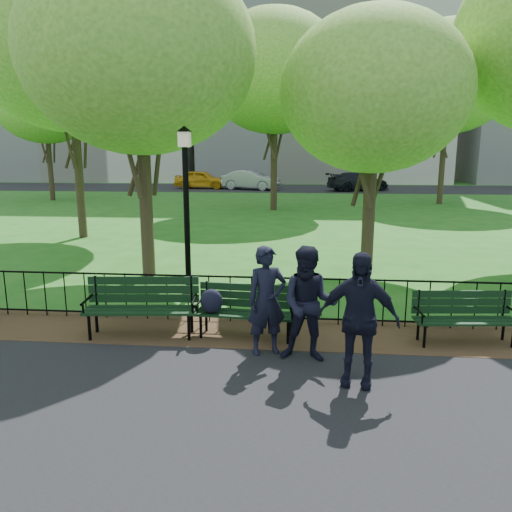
# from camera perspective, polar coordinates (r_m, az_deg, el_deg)

# --- Properties ---
(ground) EXTENTS (120.00, 120.00, 0.00)m
(ground) POSITION_cam_1_polar(r_m,az_deg,el_deg) (7.52, 2.58, -12.91)
(ground) COLOR #1F6019
(dirt_strip) EXTENTS (60.00, 1.60, 0.01)m
(dirt_strip) POSITION_cam_1_polar(r_m,az_deg,el_deg) (8.89, 3.07, -8.75)
(dirt_strip) COLOR #3D2819
(dirt_strip) RESTS_ON ground
(far_street) EXTENTS (70.00, 9.00, 0.01)m
(far_street) POSITION_cam_1_polar(r_m,az_deg,el_deg) (41.93, 4.98, 7.70)
(far_street) COLOR black
(far_street) RESTS_ON ground
(iron_fence) EXTENTS (24.06, 0.06, 1.00)m
(iron_fence) POSITION_cam_1_polar(r_m,az_deg,el_deg) (9.21, 3.23, -4.82)
(iron_fence) COLOR black
(iron_fence) RESTS_ON ground
(apartment_west) EXTENTS (22.00, 15.00, 26.00)m
(apartment_west) POSITION_cam_1_polar(r_m,az_deg,el_deg) (59.98, -17.75, 20.97)
(apartment_west) COLOR beige
(apartment_west) RESTS_ON ground
(apartment_mid) EXTENTS (24.00, 15.00, 30.00)m
(apartment_mid) POSITION_cam_1_polar(r_m,az_deg,el_deg) (56.10, 7.65, 24.15)
(apartment_mid) COLOR beige
(apartment_mid) RESTS_ON ground
(park_bench_main) EXTENTS (1.76, 0.68, 0.98)m
(park_bench_main) POSITION_cam_1_polar(r_m,az_deg,el_deg) (8.55, -2.72, -5.45)
(park_bench_main) COLOR black
(park_bench_main) RESTS_ON ground
(park_bench_left_a) EXTENTS (1.98, 0.78, 1.09)m
(park_bench_left_a) POSITION_cam_1_polar(r_m,az_deg,el_deg) (8.86, -12.89, -4.95)
(park_bench_left_a) COLOR black
(park_bench_left_a) RESTS_ON ground
(park_bench_right_a) EXTENTS (1.70, 0.67, 0.94)m
(park_bench_right_a) POSITION_cam_1_polar(r_m,az_deg,el_deg) (9.01, 22.67, -5.90)
(park_bench_right_a) COLOR black
(park_bench_right_a) RESTS_ON ground
(lamppost) EXTENTS (0.33, 0.33, 3.64)m
(lamppost) POSITION_cam_1_polar(r_m,az_deg,el_deg) (10.47, -7.95, 5.44)
(lamppost) COLOR black
(lamppost) RESTS_ON ground
(tree_near_w) EXTENTS (5.56, 5.56, 7.75)m
(tree_near_w) POSITION_cam_1_polar(r_m,az_deg,el_deg) (12.94, -13.22, 21.59)
(tree_near_w) COLOR #2D2116
(tree_near_w) RESTS_ON ground
(tree_near_e) EXTENTS (4.72, 4.72, 6.58)m
(tree_near_e) POSITION_cam_1_polar(r_m,az_deg,el_deg) (13.33, 13.39, 17.76)
(tree_near_e) COLOR #2D2116
(tree_near_e) RESTS_ON ground
(tree_mid_w) EXTENTS (6.87, 6.87, 9.58)m
(tree_mid_w) POSITION_cam_1_polar(r_m,az_deg,el_deg) (19.59, -20.54, 21.59)
(tree_mid_w) COLOR #2D2116
(tree_mid_w) RESTS_ON ground
(tree_far_c) EXTENTS (7.24, 7.24, 10.09)m
(tree_far_c) POSITION_cam_1_polar(r_m,az_deg,el_deg) (26.96, 2.14, 20.23)
(tree_far_c) COLOR #2D2116
(tree_far_c) RESTS_ON ground
(tree_far_e) EXTENTS (7.40, 7.40, 10.31)m
(tree_far_e) POSITION_cam_1_polar(r_m,az_deg,el_deg) (31.87, 21.18, 18.50)
(tree_far_e) COLOR #2D2116
(tree_far_e) RESTS_ON ground
(tree_far_w) EXTENTS (6.46, 6.46, 9.00)m
(tree_far_w) POSITION_cam_1_polar(r_m,az_deg,el_deg) (34.57, -23.03, 16.27)
(tree_far_w) COLOR #2D2116
(tree_far_w) RESTS_ON ground
(person_left) EXTENTS (0.73, 0.61, 1.72)m
(person_left) POSITION_cam_1_polar(r_m,az_deg,el_deg) (7.78, 1.24, -5.12)
(person_left) COLOR black
(person_left) RESTS_ON asphalt_path
(person_mid) EXTENTS (0.90, 0.53, 1.77)m
(person_mid) POSITION_cam_1_polar(r_m,az_deg,el_deg) (7.56, 6.07, -5.51)
(person_mid) COLOR black
(person_mid) RESTS_ON asphalt_path
(person_right) EXTENTS (1.16, 0.66, 1.86)m
(person_right) POSITION_cam_1_polar(r_m,az_deg,el_deg) (6.90, 11.59, -7.07)
(person_right) COLOR black
(person_right) RESTS_ON asphalt_path
(taxi) EXTENTS (4.47, 1.95, 1.50)m
(taxi) POSITION_cam_1_polar(r_m,az_deg,el_deg) (41.82, -6.23, 8.71)
(taxi) COLOR orange
(taxi) RESTS_ON far_street
(sedan_silver) EXTENTS (4.95, 2.98, 1.54)m
(sedan_silver) POSITION_cam_1_polar(r_m,az_deg,el_deg) (40.41, -0.61, 8.69)
(sedan_silver) COLOR #939499
(sedan_silver) RESTS_ON far_street
(sedan_dark) EXTENTS (5.28, 3.69, 1.42)m
(sedan_dark) POSITION_cam_1_polar(r_m,az_deg,el_deg) (40.19, 11.60, 8.34)
(sedan_dark) COLOR black
(sedan_dark) RESTS_ON far_street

